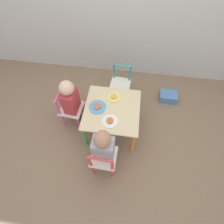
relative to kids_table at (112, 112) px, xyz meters
name	(u,v)px	position (x,y,z in m)	size (l,w,h in m)	color
ground_plane	(112,127)	(0.00, 0.00, -0.37)	(6.00, 6.00, 0.00)	#7F664C
kids_table	(112,112)	(0.00, 0.00, 0.00)	(0.61, 0.61, 0.42)	beige
chair_pink	(70,109)	(-0.52, 0.04, -0.11)	(0.28, 0.28, 0.53)	silver
chair_red	(103,159)	(-0.02, -0.52, -0.11)	(0.27, 0.27, 0.53)	silver
chair_teal	(120,84)	(0.04, 0.52, -0.11)	(0.28, 0.28, 0.53)	silver
child_left	(72,101)	(-0.46, 0.04, 0.07)	(0.22, 0.21, 0.74)	#38383D
child_front	(104,147)	(-0.02, -0.46, 0.07)	(0.20, 0.21, 0.75)	#38383D
plate_left	(97,107)	(-0.16, 0.00, 0.07)	(0.19, 0.19, 0.03)	#4C9EE0
plate_front	(110,121)	(0.00, -0.16, 0.07)	(0.17, 0.17, 0.03)	white
plate_back	(114,97)	(0.00, 0.16, 0.07)	(0.16, 0.16, 0.03)	#EADB66
storage_bin	(168,96)	(0.73, 0.57, -0.31)	(0.24, 0.18, 0.11)	#4C7FB7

